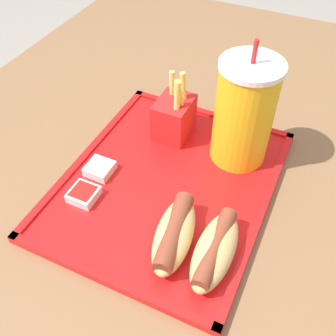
{
  "coord_description": "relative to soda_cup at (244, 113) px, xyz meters",
  "views": [
    {
      "loc": [
        0.34,
        0.16,
        1.2
      ],
      "look_at": [
        -0.04,
        -0.02,
        0.76
      ],
      "focal_mm": 42.0,
      "sensor_mm": 36.0,
      "label": 1
    }
  ],
  "objects": [
    {
      "name": "food_tray",
      "position": [
        0.11,
        -0.08,
        -0.09
      ],
      "size": [
        0.39,
        0.31,
        0.01
      ],
      "color": "red",
      "rests_on": "dining_table"
    },
    {
      "name": "sauce_cup_mayo",
      "position": [
        0.13,
        -0.19,
        -0.08
      ],
      "size": [
        0.04,
        0.04,
        0.02
      ],
      "color": "silver",
      "rests_on": "food_tray"
    },
    {
      "name": "dining_table",
      "position": [
        0.15,
        -0.06,
        -0.46
      ],
      "size": [
        1.46,
        1.0,
        0.72
      ],
      "color": "brown",
      "rests_on": "ground_plane"
    },
    {
      "name": "soda_cup",
      "position": [
        0.0,
        0.0,
        0.0
      ],
      "size": [
        0.1,
        0.1,
        0.21
      ],
      "color": "gold",
      "rests_on": "food_tray"
    },
    {
      "name": "hot_dog_far",
      "position": [
        0.21,
        0.03,
        -0.07
      ],
      "size": [
        0.13,
        0.05,
        0.04
      ],
      "color": "tan",
      "rests_on": "food_tray"
    },
    {
      "name": "fries_carton",
      "position": [
        -0.0,
        -0.12,
        -0.05
      ],
      "size": [
        0.07,
        0.06,
        0.12
      ],
      "color": "red",
      "rests_on": "food_tray"
    },
    {
      "name": "hot_dog_near",
      "position": [
        0.21,
        -0.02,
        -0.07
      ],
      "size": [
        0.14,
        0.07,
        0.04
      ],
      "color": "tan",
      "rests_on": "food_tray"
    },
    {
      "name": "sauce_cup_ketchup",
      "position": [
        0.19,
        -0.18,
        -0.08
      ],
      "size": [
        0.04,
        0.04,
        0.02
      ],
      "color": "silver",
      "rests_on": "food_tray"
    }
  ]
}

